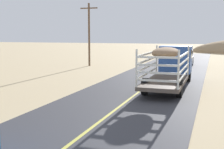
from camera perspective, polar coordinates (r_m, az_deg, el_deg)
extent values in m
cube|color=#3359A5|center=(25.46, 12.04, 2.86)|extent=(2.50, 2.20, 2.20)
cube|color=#192333|center=(25.43, 12.06, 3.87)|extent=(2.53, 1.54, 0.70)
cube|color=brown|center=(20.28, 10.10, -1.42)|extent=(2.50, 6.40, 0.24)
cylinder|color=silver|center=(23.41, 8.48, 2.83)|extent=(0.12, 0.12, 2.20)
cylinder|color=silver|center=(23.10, 14.30, 2.61)|extent=(0.12, 0.12, 2.20)
cylinder|color=silver|center=(17.30, 4.68, 1.19)|extent=(0.12, 0.12, 2.20)
cylinder|color=silver|center=(16.87, 12.53, 0.87)|extent=(0.12, 0.12, 2.20)
cube|color=silver|center=(20.42, 6.78, 0.29)|extent=(0.08, 6.30, 0.12)
cube|color=silver|center=(20.05, 13.55, 0.00)|extent=(0.08, 6.30, 0.12)
cube|color=silver|center=(17.11, 8.50, -1.17)|extent=(2.40, 0.08, 0.12)
cube|color=silver|center=(20.36, 6.80, 1.52)|extent=(0.08, 6.30, 0.12)
cube|color=silver|center=(20.00, 13.59, 1.25)|extent=(0.08, 6.30, 0.12)
cube|color=silver|center=(17.05, 8.53, 0.29)|extent=(2.40, 0.08, 0.12)
cube|color=silver|center=(20.32, 6.82, 2.75)|extent=(0.08, 6.30, 0.12)
cube|color=silver|center=(19.96, 13.63, 2.50)|extent=(0.08, 6.30, 0.12)
cube|color=silver|center=(17.00, 8.56, 1.76)|extent=(2.40, 0.08, 0.12)
cube|color=silver|center=(20.29, 6.84, 3.99)|extent=(0.08, 6.30, 0.12)
cube|color=silver|center=(19.92, 13.67, 3.76)|extent=(0.08, 6.30, 0.12)
cube|color=silver|center=(16.96, 8.59, 3.24)|extent=(2.40, 0.08, 0.12)
ellipsoid|color=#8C6B4C|center=(20.07, 10.23, 4.14)|extent=(1.75, 3.84, 0.70)
cylinder|color=black|center=(25.75, 9.55, 0.18)|extent=(0.32, 1.10, 1.10)
cylinder|color=black|center=(25.49, 14.39, -0.03)|extent=(0.32, 1.10, 1.10)
cylinder|color=black|center=(19.26, 6.29, -2.28)|extent=(0.32, 1.10, 1.10)
cylinder|color=black|center=(18.91, 12.75, -2.61)|extent=(0.32, 1.10, 1.10)
cube|color=silver|center=(37.51, 13.62, 2.60)|extent=(1.90, 4.60, 0.90)
cube|color=silver|center=(37.30, 13.64, 3.88)|extent=(1.75, 3.59, 0.80)
cube|color=#192333|center=(37.30, 13.64, 3.91)|extent=(1.79, 3.22, 0.44)
cube|color=silver|center=(35.34, 13.26, 1.77)|extent=(1.86, 0.20, 0.24)
cube|color=red|center=(35.32, 11.94, 2.64)|extent=(0.16, 0.06, 0.14)
cube|color=red|center=(35.16, 14.62, 2.53)|extent=(0.16, 0.06, 0.14)
cylinder|color=black|center=(39.03, 12.60, 2.38)|extent=(0.26, 0.76, 0.76)
cylinder|color=black|center=(38.89, 15.01, 2.28)|extent=(0.26, 0.76, 0.76)
cylinder|color=black|center=(36.21, 12.10, 1.99)|extent=(0.26, 0.76, 0.76)
cylinder|color=black|center=(36.06, 14.69, 1.89)|extent=(0.26, 0.76, 0.76)
cylinder|color=brown|center=(37.02, -4.38, 7.54)|extent=(0.24, 0.24, 7.61)
cube|color=brown|center=(37.15, -4.43, 12.48)|extent=(2.20, 0.14, 0.14)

